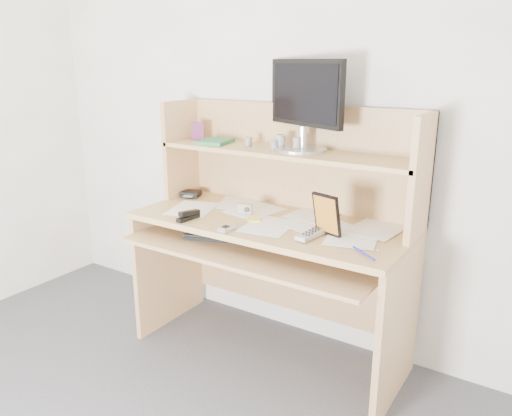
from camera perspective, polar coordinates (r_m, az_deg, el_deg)
The scene contains 19 objects.
back_wall at distance 2.66m, azimuth 5.24°, elevation 10.73°, with size 3.60×0.04×2.50m, color white.
desk at distance 2.57m, azimuth 2.41°, elevation -2.11°, with size 1.40×0.70×1.30m.
paper_clutter at distance 2.48m, azimuth 1.48°, elevation -1.33°, with size 1.32×0.54×0.01m, color white.
keyboard at distance 2.53m, azimuth -3.56°, elevation -3.18°, with size 0.42×0.28×0.03m.
tv_remote at distance 2.26m, azimuth 6.47°, elevation -2.93°, with size 0.06×0.20×0.02m, color #AAABA5.
flip_phone at distance 2.33m, azimuth -3.35°, elevation -2.23°, with size 0.04×0.08×0.02m, color silver.
stapler at distance 2.50m, azimuth -7.77°, elevation -0.78°, with size 0.04×0.13×0.04m, color black.
wallet at distance 2.94m, azimuth -7.46°, elevation 1.68°, with size 0.11×0.09×0.03m, color black.
sticky_note_pad at distance 2.48m, azimuth -0.20°, elevation -1.33°, with size 0.07×0.07×0.01m, color yellow.
digital_camera at distance 2.58m, azimuth -1.26°, elevation -0.05°, with size 0.08×0.03×0.05m, color silver.
game_case at distance 2.25m, azimuth 8.08°, elevation -0.74°, with size 0.14×0.02×0.19m, color black.
blue_pen at distance 2.08m, azimuth 12.19°, elevation -5.04°, with size 0.01×0.01×0.16m, color #1919BB.
card_box at distance 2.87m, azimuth -6.68°, elevation 8.73°, with size 0.07×0.02×0.10m, color maroon.
shelf_book at distance 2.74m, azimuth -4.66°, elevation 7.57°, with size 0.15×0.20×0.02m, color #317C45.
chip_stack_a at distance 2.64m, azimuth -0.87°, elevation 7.59°, with size 0.04×0.04×0.05m, color black.
chip_stack_b at distance 2.55m, azimuth 2.86°, elevation 7.55°, with size 0.05×0.05×0.07m, color silver.
chip_stack_c at distance 2.54m, azimuth 2.07°, elevation 7.21°, with size 0.04×0.04×0.05m, color black.
chip_stack_d at distance 2.50m, azimuth 4.69°, elevation 7.28°, with size 0.04×0.04×0.07m, color white.
monitor at distance 2.50m, azimuth 5.61°, elevation 11.89°, with size 0.48×0.27×0.44m.
Camera 1 is at (1.23, -0.54, 1.51)m, focal length 35.00 mm.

